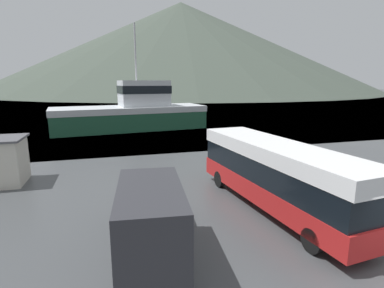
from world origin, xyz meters
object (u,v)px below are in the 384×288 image
(delivery_van, at_px, (150,215))
(fishing_boat, at_px, (133,111))
(storage_bin, at_px, (319,182))
(tour_bus, at_px, (276,172))

(delivery_van, relative_size, fishing_boat, 0.34)
(fishing_boat, height_order, storage_bin, fishing_boat)
(tour_bus, height_order, delivery_van, tour_bus)
(tour_bus, xyz_separation_m, delivery_van, (-6.08, -2.10, -0.40))
(tour_bus, relative_size, storage_bin, 7.34)
(delivery_van, distance_m, storage_bin, 9.97)
(fishing_boat, relative_size, storage_bin, 13.36)
(fishing_boat, xyz_separation_m, storage_bin, (7.56, -25.11, -1.64))
(fishing_boat, bearing_deg, delivery_van, 168.86)
(tour_bus, bearing_deg, fishing_boat, 93.70)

